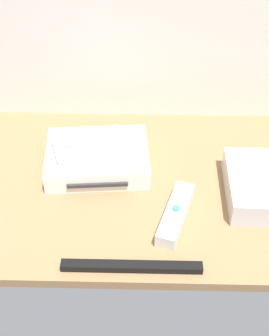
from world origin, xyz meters
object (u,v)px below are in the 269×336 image
remote_classic_pad (89,146)px  sensor_bar (132,267)px  remote_wand (176,214)px  game_console (98,158)px

remote_classic_pad → sensor_bar: bearing=-88.9°
remote_wand → sensor_bar: size_ratio=0.63×
remote_wand → sensor_bar: bearing=-107.1°
game_console → remote_wand: 21.70cm
remote_wand → sensor_bar: (-7.85, -11.33, -0.81)cm
remote_wand → sensor_bar: 13.80cm
game_console → remote_classic_pad: remote_classic_pad is taller
game_console → remote_wand: bearing=-48.2°
remote_classic_pad → remote_wand: bearing=-59.6°
game_console → remote_wand: game_console is taller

